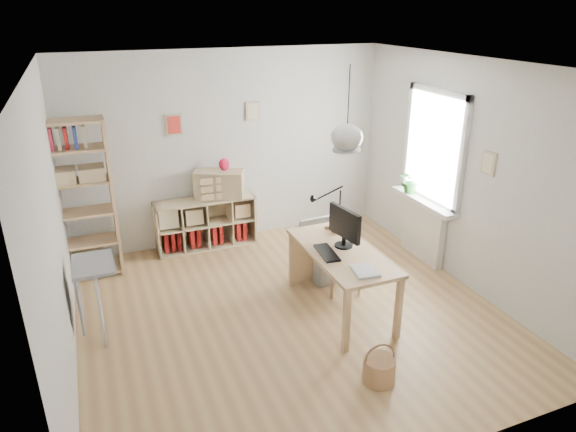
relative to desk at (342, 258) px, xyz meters
name	(u,v)px	position (x,y,z in m)	size (l,w,h in m)	color
ground	(290,312)	(-0.55, 0.15, -0.66)	(4.50, 4.50, 0.00)	tan
room_shell	(347,137)	(0.00, 0.00, 1.34)	(4.50, 4.50, 4.50)	silver
window_unit	(435,147)	(1.68, 0.75, 0.89)	(0.07, 1.16, 1.46)	white
radiator	(423,231)	(1.64, 0.75, -0.26)	(0.10, 0.80, 0.80)	white
windowsill	(423,201)	(1.59, 0.75, 0.17)	(0.22, 1.20, 0.06)	white
desk	(342,258)	(0.00, 0.00, 0.00)	(0.70, 1.50, 0.75)	tan
cube_shelf	(204,226)	(-1.02, 2.23, -0.36)	(1.40, 0.38, 0.72)	beige
tall_bookshelf	(78,195)	(-2.59, 1.95, 0.43)	(0.80, 0.38, 2.00)	tan
side_table	(88,280)	(-2.59, 0.50, 0.01)	(0.40, 0.55, 0.85)	gray
chair	(342,255)	(0.23, 0.42, -0.21)	(0.46, 0.46, 0.79)	gray
wicker_basket	(379,369)	(-0.22, -1.21, -0.52)	(0.30, 0.30, 0.41)	#976944
storage_chest	(332,257)	(0.31, 0.82, -0.43)	(0.70, 0.78, 0.70)	beige
monitor	(345,226)	(0.06, 0.08, 0.34)	(0.20, 0.51, 0.44)	black
keyboard	(327,253)	(-0.19, -0.01, 0.10)	(0.16, 0.43, 0.02)	black
task_lamp	(325,205)	(0.05, 0.53, 0.43)	(0.46, 0.17, 0.49)	black
yarn_ball	(336,228)	(0.14, 0.44, 0.16)	(0.13, 0.13, 0.13)	#540B17
paper_tray	(365,271)	(-0.02, -0.53, 0.11)	(0.23, 0.29, 0.03)	white
drawer_chest	(219,184)	(-0.78, 2.19, 0.26)	(0.67, 0.31, 0.38)	beige
red_vase	(224,164)	(-0.70, 2.19, 0.53)	(0.14, 0.14, 0.17)	#AD0E29
potted_plant	(411,181)	(1.57, 1.04, 0.37)	(0.30, 0.26, 0.34)	#286C2B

